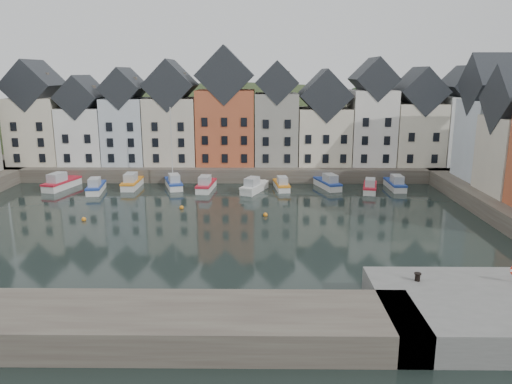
{
  "coord_description": "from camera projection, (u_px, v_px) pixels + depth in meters",
  "views": [
    {
      "loc": [
        5.51,
        -49.37,
        15.87
      ],
      "look_at": [
        4.92,
        6.0,
        2.57
      ],
      "focal_mm": 35.0,
      "sensor_mm": 36.0,
      "label": 1
    }
  ],
  "objects": [
    {
      "name": "boat_g",
      "position": [
        282.0,
        185.0,
        69.4
      ],
      "size": [
        2.34,
        5.64,
        2.1
      ],
      "rotation": [
        0.0,
        0.0,
        0.12
      ],
      "color": "silver",
      "rests_on": "ground"
    },
    {
      "name": "boat_d",
      "position": [
        174.0,
        183.0,
        70.22
      ],
      "size": [
        3.56,
        6.27,
        11.44
      ],
      "rotation": [
        0.0,
        0.0,
        0.3
      ],
      "color": "silver",
      "rests_on": "ground"
    },
    {
      "name": "boat_h",
      "position": [
        328.0,
        183.0,
        70.05
      ],
      "size": [
        3.55,
        6.37,
        2.34
      ],
      "rotation": [
        0.0,
        0.0,
        0.29
      ],
      "color": "silver",
      "rests_on": "ground"
    },
    {
      "name": "boat_i",
      "position": [
        370.0,
        187.0,
        67.95
      ],
      "size": [
        2.96,
        5.81,
        2.14
      ],
      "rotation": [
        0.0,
        0.0,
        -0.23
      ],
      "color": "silver",
      "rests_on": "ground"
    },
    {
      "name": "far_quay",
      "position": [
        227.0,
        167.0,
        80.7
      ],
      "size": [
        90.0,
        16.0,
        2.0
      ],
      "primitive_type": "cube",
      "color": "#4A4039",
      "rests_on": "ground"
    },
    {
      "name": "boat_j",
      "position": [
        395.0,
        184.0,
        69.51
      ],
      "size": [
        1.91,
        6.0,
        2.3
      ],
      "rotation": [
        0.0,
        0.0,
        0.01
      ],
      "color": "silver",
      "rests_on": "ground"
    },
    {
      "name": "boat_a",
      "position": [
        61.0,
        183.0,
        69.77
      ],
      "size": [
        3.61,
        7.02,
        2.58
      ],
      "rotation": [
        0.0,
        0.0,
        -0.24
      ],
      "color": "silver",
      "rests_on": "ground"
    },
    {
      "name": "hillside",
      "position": [
        236.0,
        229.0,
        110.41
      ],
      "size": [
        153.6,
        70.4,
        64.0
      ],
      "color": "#27351A",
      "rests_on": "ground"
    },
    {
      "name": "boat_e",
      "position": [
        206.0,
        185.0,
        68.86
      ],
      "size": [
        2.44,
        6.27,
        2.35
      ],
      "rotation": [
        0.0,
        0.0,
        -0.09
      ],
      "color": "silver",
      "rests_on": "ground"
    },
    {
      "name": "mooring_bollard",
      "position": [
        418.0,
        277.0,
        34.02
      ],
      "size": [
        0.48,
        0.48,
        0.56
      ],
      "color": "black",
      "rests_on": "near_quay"
    },
    {
      "name": "boat_b",
      "position": [
        96.0,
        187.0,
        67.75
      ],
      "size": [
        2.68,
        6.15,
        2.28
      ],
      "rotation": [
        0.0,
        0.0,
        0.14
      ],
      "color": "silver",
      "rests_on": "ground"
    },
    {
      "name": "ground",
      "position": [
        208.0,
        229.0,
        51.76
      ],
      "size": [
        260.0,
        260.0,
        0.0
      ],
      "primitive_type": "plane",
      "color": "black",
      "rests_on": "ground"
    },
    {
      "name": "mooring_buoys",
      "position": [
        178.0,
        214.0,
        56.96
      ],
      "size": [
        20.5,
        5.5,
        0.5
      ],
      "color": "orange",
      "rests_on": "ground"
    },
    {
      "name": "boat_f",
      "position": [
        254.0,
        187.0,
        67.92
      ],
      "size": [
        4.05,
        6.28,
        2.31
      ],
      "rotation": [
        0.0,
        0.0,
        -0.4
      ],
      "color": "silver",
      "rests_on": "ground"
    },
    {
      "name": "near_wall",
      "position": [
        6.0,
        324.0,
        30.24
      ],
      "size": [
        50.0,
        6.0,
        2.0
      ],
      "primitive_type": "cube",
      "color": "#4A4039",
      "rests_on": "ground"
    },
    {
      "name": "boat_c",
      "position": [
        132.0,
        183.0,
        70.38
      ],
      "size": [
        1.97,
        6.33,
        2.43
      ],
      "rotation": [
        0.0,
        0.0,
        -0.0
      ],
      "color": "silver",
      "rests_on": "ground"
    },
    {
      "name": "far_terrace",
      "position": [
        246.0,
        119.0,
        76.88
      ],
      "size": [
        72.37,
        8.16,
        17.78
      ],
      "color": "#EEE2C7",
      "rests_on": "far_quay"
    }
  ]
}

